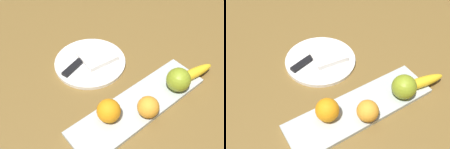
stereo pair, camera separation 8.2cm
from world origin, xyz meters
The scene contains 9 objects.
ground_plane centered at (0.00, 0.00, 0.00)m, with size 2.40×2.40×0.00m, color brown.
fruit_tray centered at (0.00, -0.02, 0.01)m, with size 0.46×0.13×0.01m, color #B3BDBE.
apple centered at (0.14, -0.05, 0.05)m, with size 0.08×0.08×0.08m, color olive.
banana centered at (0.20, -0.05, 0.03)m, with size 0.17×0.03×0.03m, color yellow.
orange_near_apple centered at (-0.01, -0.06, 0.05)m, with size 0.06×0.06×0.06m, color orange.
orange_near_banana centered at (-0.10, 0.00, 0.05)m, with size 0.07×0.07×0.07m, color orange.
dinner_plate centered at (0.00, 0.23, 0.01)m, with size 0.25×0.25×0.01m, color white.
folded_napkin centered at (0.03, 0.23, 0.02)m, with size 0.11×0.11×0.02m, color white.
knife centered at (-0.05, 0.24, 0.02)m, with size 0.18×0.07×0.01m.
Camera 2 is at (-0.30, -0.38, 0.64)m, focal length 41.42 mm.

